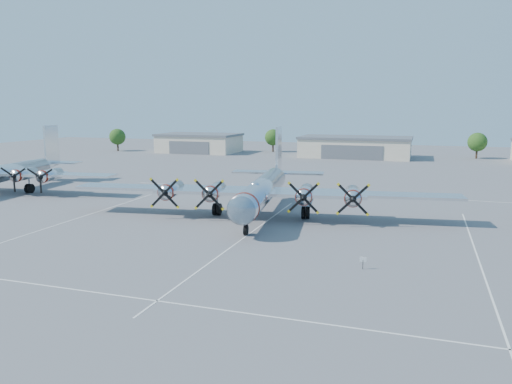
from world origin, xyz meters
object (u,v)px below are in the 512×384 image
(main_bomber_b29, at_px, (263,213))
(bomber_west, at_px, (12,190))
(hangar_center, at_px, (355,147))
(tree_west, at_px, (273,137))
(tree_east, at_px, (477,142))
(hangar_west, at_px, (199,143))
(info_placard, at_px, (363,261))
(tree_far_west, at_px, (117,137))

(main_bomber_b29, height_order, bomber_west, main_bomber_b29)
(hangar_center, distance_m, tree_west, 26.30)
(tree_east, bearing_deg, hangar_center, -168.62)
(hangar_center, xyz_separation_m, tree_west, (-25.00, 8.04, 1.51))
(hangar_west, xyz_separation_m, hangar_center, (45.00, -0.00, -0.00))
(main_bomber_b29, xyz_separation_m, info_placard, (14.36, -18.06, 0.72))
(tree_east, relative_size, main_bomber_b29, 0.14)
(tree_west, height_order, bomber_west, tree_west)
(tree_far_west, bearing_deg, main_bomber_b29, -45.90)
(hangar_center, relative_size, main_bomber_b29, 0.62)
(main_bomber_b29, bearing_deg, tree_far_west, 126.07)
(hangar_west, distance_m, hangar_center, 45.00)
(tree_far_west, xyz_separation_m, main_bomber_b29, (68.31, -70.50, -4.22))
(hangar_west, relative_size, bomber_west, 0.60)
(bomber_west, bearing_deg, hangar_west, 83.81)
(bomber_west, xyz_separation_m, info_placard, (57.78, -21.92, 0.72))
(tree_east, bearing_deg, main_bomber_b29, -111.49)
(tree_far_west, xyz_separation_m, tree_west, (45.00, 12.00, 0.00))
(tree_far_west, relative_size, main_bomber_b29, 0.14)
(tree_far_west, relative_size, info_placard, 6.46)
(hangar_center, distance_m, tree_far_west, 70.13)
(hangar_west, bearing_deg, tree_far_west, -170.99)
(tree_east, distance_m, main_bomber_b29, 86.61)
(hangar_center, bearing_deg, bomber_west, -122.58)
(tree_east, distance_m, bomber_west, 107.39)
(tree_far_west, xyz_separation_m, bomber_west, (24.89, -66.64, -4.22))
(tree_far_west, height_order, bomber_west, tree_far_west)
(tree_far_west, bearing_deg, bomber_west, -69.52)
(hangar_center, bearing_deg, tree_west, 162.18)
(hangar_center, xyz_separation_m, tree_far_west, (-70.00, -3.96, 1.51))
(tree_far_west, height_order, tree_west, same)
(main_bomber_b29, relative_size, info_placard, 45.12)
(hangar_center, relative_size, bomber_west, 0.76)
(tree_east, height_order, info_placard, tree_east)
(tree_east, xyz_separation_m, main_bomber_b29, (-31.69, -80.50, -4.22))
(hangar_center, xyz_separation_m, tree_east, (30.00, 6.04, 1.51))
(tree_west, relative_size, info_placard, 6.46)
(hangar_center, xyz_separation_m, bomber_west, (-45.11, -70.60, -2.71))
(tree_far_west, bearing_deg, info_placard, -46.97)
(main_bomber_b29, bearing_deg, bomber_west, 166.89)
(hangar_west, relative_size, info_placard, 22.00)
(tree_far_west, height_order, info_placard, tree_far_west)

